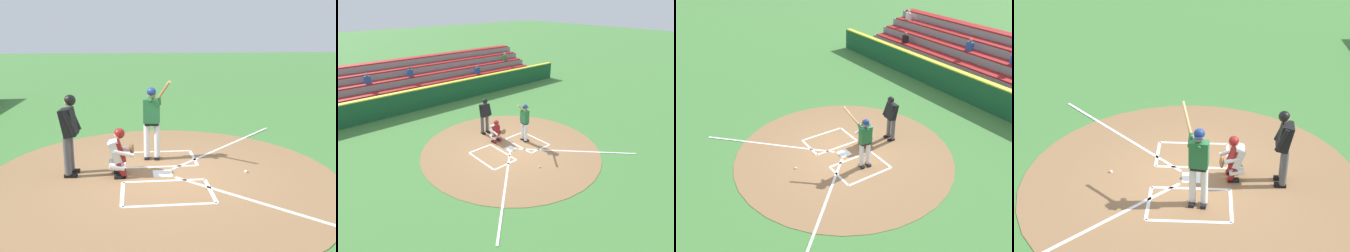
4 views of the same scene
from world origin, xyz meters
TOP-DOWN VIEW (x-y plane):
  - ground_plane at (0.00, 0.00)m, footprint 120.00×120.00m
  - dirt_circle at (0.00, 0.00)m, footprint 8.00×8.00m
  - home_plate_and_chalk at (0.00, 0.88)m, footprint 7.93×4.91m
  - batter at (-1.02, -0.17)m, footprint 1.00×0.62m
  - catcher at (0.03, -0.98)m, footprint 0.61×0.61m
  - plate_umpire at (-0.12, -2.07)m, footprint 0.60×0.44m
  - baseball at (0.13, 1.94)m, footprint 0.07×0.07m
  - backstop_wall at (0.00, -7.50)m, footprint 22.00×0.36m
  - bleacher_stand at (0.00, -10.76)m, footprint 20.00×4.25m

SIDE VIEW (x-z plane):
  - ground_plane at x=0.00m, z-range 0.00..0.00m
  - dirt_circle at x=0.00m, z-range 0.00..0.01m
  - home_plate_and_chalk at x=0.00m, z-range 0.01..0.02m
  - baseball at x=0.13m, z-range 0.00..0.07m
  - catcher at x=0.03m, z-range 0.02..1.15m
  - backstop_wall at x=0.00m, z-range 0.00..1.31m
  - bleacher_stand at x=0.00m, z-range -0.42..2.13m
  - plate_umpire at x=-0.12m, z-range 0.14..2.01m
  - batter at x=-1.02m, z-range 0.04..2.16m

